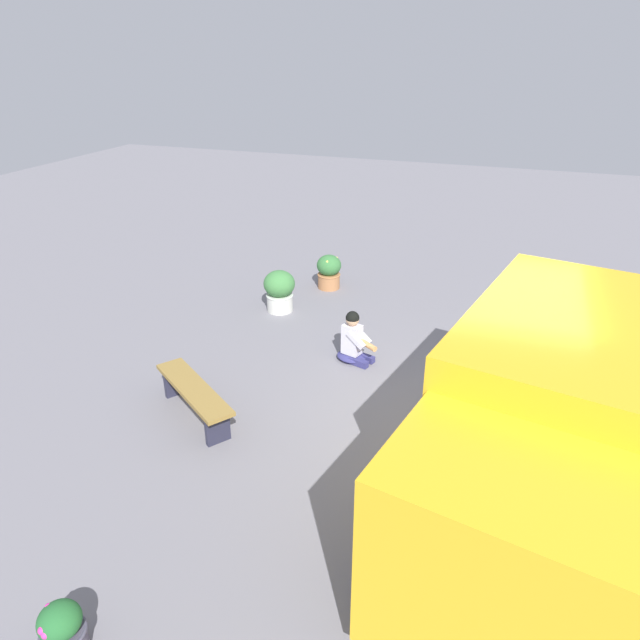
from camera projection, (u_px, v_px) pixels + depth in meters
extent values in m
plane|color=slate|center=(457.00, 435.00, 7.95)|extent=(40.00, 40.00, 0.00)
cube|color=yellow|center=(566.00, 402.00, 6.42)|extent=(3.68, 2.80, 2.12)
cube|color=yellow|center=(507.00, 560.00, 4.67)|extent=(1.81, 2.33, 1.77)
cube|color=black|center=(486.00, 596.00, 4.01)|extent=(0.38, 1.71, 0.67)
cube|color=black|center=(534.00, 521.00, 6.38)|extent=(4.75, 2.62, 0.22)
cylinder|color=black|center=(400.00, 557.00, 5.58)|extent=(0.81, 0.38, 0.79)
cylinder|color=black|center=(486.00, 415.00, 7.71)|extent=(0.81, 0.38, 0.79)
ellipsoid|color=navy|center=(351.00, 356.00, 9.83)|extent=(0.57, 0.63, 0.13)
cube|color=navy|center=(358.00, 362.00, 9.65)|extent=(0.21, 0.38, 0.11)
cube|color=navy|center=(365.00, 358.00, 9.80)|extent=(0.21, 0.38, 0.11)
cube|color=silver|center=(352.00, 339.00, 9.69)|extent=(0.30, 0.35, 0.53)
sphere|color=tan|center=(352.00, 319.00, 9.53)|extent=(0.22, 0.22, 0.22)
sphere|color=black|center=(353.00, 318.00, 9.52)|extent=(0.23, 0.23, 0.23)
cube|color=silver|center=(356.00, 340.00, 9.52)|extent=(0.19, 0.35, 0.28)
cube|color=silver|center=(362.00, 336.00, 9.65)|extent=(0.19, 0.35, 0.28)
cylinder|color=#E19D5C|center=(368.00, 345.00, 9.53)|extent=(0.30, 0.37, 0.09)
cube|color=#C63F2D|center=(368.00, 344.00, 9.52)|extent=(0.23, 0.29, 0.02)
torus|color=#4A485B|center=(63.00, 633.00, 5.00)|extent=(0.41, 0.41, 0.04)
ellipsoid|color=#266731|center=(59.00, 621.00, 4.94)|extent=(0.37, 0.37, 0.32)
sphere|color=#D43993|center=(46.00, 634.00, 4.79)|extent=(0.08, 0.08, 0.08)
sphere|color=#E02E8B|center=(45.00, 613.00, 4.98)|extent=(0.07, 0.07, 0.07)
sphere|color=#E52D99|center=(49.00, 607.00, 4.95)|extent=(0.06, 0.06, 0.06)
sphere|color=#E93597|center=(43.00, 630.00, 4.80)|extent=(0.08, 0.08, 0.08)
cylinder|color=silver|center=(280.00, 302.00, 11.60)|extent=(0.52, 0.52, 0.35)
torus|color=silver|center=(280.00, 295.00, 11.53)|extent=(0.54, 0.54, 0.04)
ellipsoid|color=#428443|center=(279.00, 284.00, 11.43)|extent=(0.63, 0.63, 0.53)
sphere|color=purple|center=(266.00, 281.00, 11.39)|extent=(0.07, 0.07, 0.07)
sphere|color=#AC4EBB|center=(266.00, 282.00, 11.36)|extent=(0.06, 0.06, 0.06)
sphere|color=purple|center=(290.00, 277.00, 11.38)|extent=(0.08, 0.08, 0.08)
sphere|color=#9B4FB1|center=(277.00, 276.00, 11.63)|extent=(0.09, 0.09, 0.09)
cylinder|color=#B57749|center=(329.00, 281.00, 12.69)|extent=(0.48, 0.48, 0.33)
torus|color=#BB7846|center=(329.00, 274.00, 12.63)|extent=(0.51, 0.51, 0.04)
ellipsoid|color=#3A793D|center=(329.00, 265.00, 12.53)|extent=(0.53, 0.53, 0.45)
sphere|color=#F9D65C|center=(336.00, 258.00, 12.52)|extent=(0.08, 0.08, 0.08)
sphere|color=#F9EA5A|center=(339.00, 264.00, 12.50)|extent=(0.07, 0.07, 0.07)
sphere|color=#F9E04B|center=(321.00, 260.00, 12.61)|extent=(0.09, 0.09, 0.09)
sphere|color=#F9E152|center=(327.00, 262.00, 12.33)|extent=(0.08, 0.08, 0.08)
sphere|color=#F9E05F|center=(320.00, 262.00, 12.46)|extent=(0.07, 0.07, 0.07)
cube|color=olive|center=(193.00, 389.00, 8.15)|extent=(1.36, 1.70, 0.06)
cube|color=#28293E|center=(175.00, 382.00, 8.79)|extent=(0.32, 0.26, 0.44)
cube|color=#28293E|center=(218.00, 428.00, 7.73)|extent=(0.32, 0.26, 0.44)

